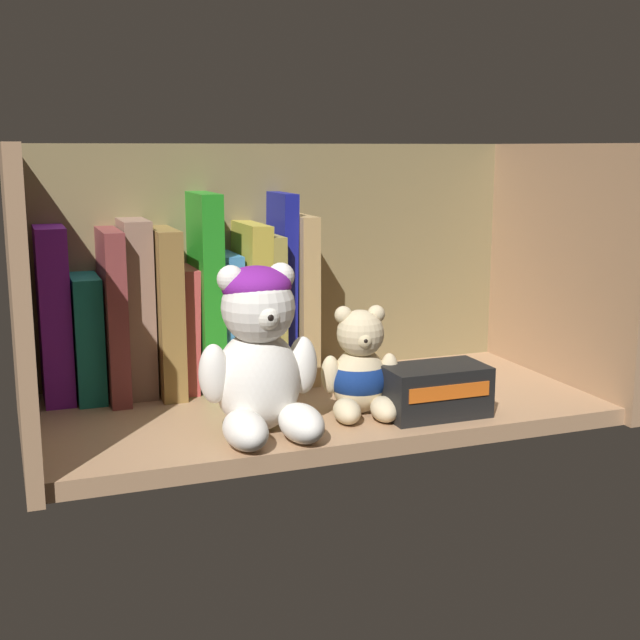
# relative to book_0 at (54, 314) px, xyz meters

# --- Properties ---
(shelf_board) EXTENTS (0.65, 0.31, 0.02)m
(shelf_board) POSITION_rel_book_0_xyz_m (0.29, -0.12, -0.12)
(shelf_board) COLOR #A87F5B
(shelf_board) RESTS_ON ground
(shelf_back_panel) EXTENTS (0.68, 0.01, 0.33)m
(shelf_back_panel) POSITION_rel_book_0_xyz_m (0.29, 0.04, 0.04)
(shelf_back_panel) COLOR olive
(shelf_back_panel) RESTS_ON ground
(shelf_side_panel_left) EXTENTS (0.02, 0.33, 0.33)m
(shelf_side_panel_left) POSITION_rel_book_0_xyz_m (-0.04, -0.12, 0.04)
(shelf_side_panel_left) COLOR #A87F5B
(shelf_side_panel_left) RESTS_ON ground
(shelf_side_panel_right) EXTENTS (0.02, 0.33, 0.33)m
(shelf_side_panel_right) POSITION_rel_book_0_xyz_m (0.63, -0.12, 0.04)
(shelf_side_panel_right) COLOR #A87F5B
(shelf_side_panel_right) RESTS_ON ground
(book_0) EXTENTS (0.03, 0.09, 0.21)m
(book_0) POSITION_rel_book_0_xyz_m (0.00, 0.00, 0.00)
(book_0) COLOR #691890
(book_0) RESTS_ON shelf_board
(book_1) EXTENTS (0.03, 0.11, 0.15)m
(book_1) POSITION_rel_book_0_xyz_m (0.04, 0.00, -0.03)
(book_1) COLOR #146C62
(book_1) RESTS_ON shelf_board
(book_2) EXTENTS (0.02, 0.15, 0.21)m
(book_2) POSITION_rel_book_0_xyz_m (0.07, 0.00, -0.00)
(book_2) COLOR brown
(book_2) RESTS_ON shelf_board
(book_3) EXTENTS (0.03, 0.10, 0.22)m
(book_3) POSITION_rel_book_0_xyz_m (0.10, 0.00, 0.00)
(book_3) COLOR #886653
(book_3) RESTS_ON shelf_board
(book_4) EXTENTS (0.03, 0.14, 0.21)m
(book_4) POSITION_rel_book_0_xyz_m (0.13, 0.00, -0.00)
(book_4) COLOR olive
(book_4) RESTS_ON shelf_board
(book_5) EXTENTS (0.02, 0.10, 0.16)m
(book_5) POSITION_rel_book_0_xyz_m (0.16, 0.00, -0.03)
(book_5) COLOR #BD4040
(book_5) RESTS_ON shelf_board
(book_6) EXTENTS (0.03, 0.13, 0.25)m
(book_6) POSITION_rel_book_0_xyz_m (0.18, 0.00, 0.02)
(book_6) COLOR #20871E
(book_6) RESTS_ON shelf_board
(book_7) EXTENTS (0.03, 0.11, 0.17)m
(book_7) POSITION_rel_book_0_xyz_m (0.21, 0.00, -0.02)
(book_7) COLOR #397BB9
(book_7) RESTS_ON shelf_board
(book_8) EXTENTS (0.03, 0.14, 0.21)m
(book_8) POSITION_rel_book_0_xyz_m (0.24, 0.00, -0.00)
(book_8) COLOR gold
(book_8) RESTS_ON shelf_board
(book_9) EXTENTS (0.02, 0.14, 0.19)m
(book_9) POSITION_rel_book_0_xyz_m (0.26, 0.00, -0.01)
(book_9) COLOR #9B8C40
(book_9) RESTS_ON shelf_board
(book_10) EXTENTS (0.02, 0.10, 0.25)m
(book_10) POSITION_rel_book_0_xyz_m (0.28, 0.00, 0.02)
(book_10) COLOR navy
(book_10) RESTS_ON shelf_board
(book_11) EXTENTS (0.02, 0.12, 0.22)m
(book_11) POSITION_rel_book_0_xyz_m (0.31, 0.00, 0.00)
(book_11) COLOR tan
(book_11) RESTS_ON shelf_board
(teddy_bear_larger) EXTENTS (0.13, 0.13, 0.18)m
(teddy_bear_larger) POSITION_rel_book_0_xyz_m (0.20, -0.20, -0.02)
(teddy_bear_larger) COLOR white
(teddy_bear_larger) RESTS_ON shelf_board
(teddy_bear_smaller) EXTENTS (0.09, 0.10, 0.13)m
(teddy_bear_smaller) POSITION_rel_book_0_xyz_m (0.32, -0.18, -0.06)
(teddy_bear_smaller) COLOR beige
(teddy_bear_smaller) RESTS_ON shelf_board
(small_product_box) EXTENTS (0.12, 0.07, 0.06)m
(small_product_box) POSITION_rel_book_0_xyz_m (0.40, -0.22, -0.08)
(small_product_box) COLOR black
(small_product_box) RESTS_ON shelf_board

